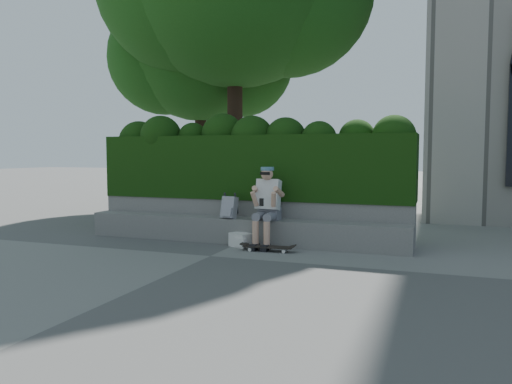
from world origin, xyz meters
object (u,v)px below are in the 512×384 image
at_px(backpack_plaid, 229,208).
at_px(backpack_ground, 241,240).
at_px(person, 267,203).
at_px(skateboard, 268,247).

distance_m(backpack_plaid, backpack_ground, 0.67).
bearing_deg(backpack_ground, person, 47.01).
xyz_separation_m(skateboard, backpack_plaid, (-0.90, 0.48, 0.57)).
xyz_separation_m(person, backpack_plaid, (-0.75, 0.08, -0.11)).
bearing_deg(backpack_plaid, backpack_ground, -25.81).
distance_m(person, backpack_ground, 0.78).
distance_m(skateboard, backpack_ground, 0.62).
height_order(skateboard, backpack_ground, backpack_ground).
height_order(person, backpack_plaid, person).
xyz_separation_m(skateboard, backpack_ground, (-0.57, 0.23, 0.05)).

